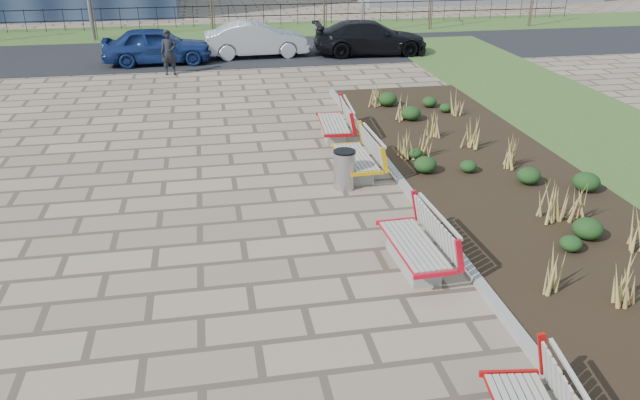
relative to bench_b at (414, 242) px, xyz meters
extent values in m
plane|color=#89755E|center=(-3.00, -1.77, -0.50)|extent=(120.00, 120.00, 0.00)
cube|color=black|center=(3.25, 3.23, -0.45)|extent=(4.50, 18.00, 0.10)
cube|color=gray|center=(0.92, 3.23, -0.42)|extent=(0.16, 18.00, 0.15)
cube|color=#33511E|center=(-3.00, 26.23, -0.48)|extent=(80.00, 5.00, 0.04)
cube|color=black|center=(-3.00, 20.23, -0.49)|extent=(80.00, 7.00, 0.02)
cylinder|color=#B2B2B7|center=(-0.47, 3.72, -0.04)|extent=(0.50, 0.50, 0.92)
imported|color=black|center=(-4.89, 16.24, 0.39)|extent=(0.67, 0.46, 1.77)
imported|color=navy|center=(-5.48, 18.37, 0.30)|extent=(4.60, 1.93, 1.55)
imported|color=#989A9F|center=(-1.16, 19.10, 0.28)|extent=(4.66, 1.78, 1.52)
imported|color=black|center=(4.01, 18.66, 0.27)|extent=(5.30, 2.39, 1.51)
camera|label=1|loc=(-3.44, -9.44, 5.36)|focal=35.00mm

